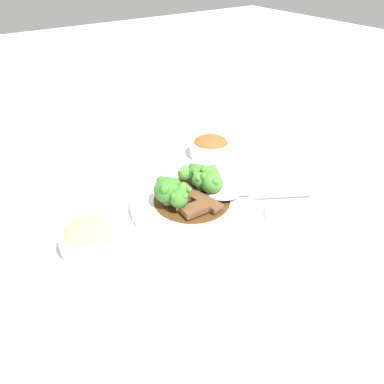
{
  "coord_description": "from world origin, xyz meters",
  "views": [
    {
      "loc": [
        0.36,
        0.52,
        0.47
      ],
      "look_at": [
        0.0,
        0.0,
        0.03
      ],
      "focal_mm": 35.0,
      "sensor_mm": 36.0,
      "label": 1
    }
  ],
  "objects_px": {
    "broccoli_floret_2": "(212,183)",
    "broccoli_floret_4": "(167,190)",
    "beef_strip_1": "(195,209)",
    "side_bowl_kimchi": "(211,146)",
    "main_plate": "(192,201)",
    "broccoli_floret_5": "(210,175)",
    "broccoli_floret_1": "(199,180)",
    "serving_spoon": "(231,193)",
    "broccoli_floret_7": "(196,173)",
    "broccoli_floret_0": "(179,198)",
    "sauce_dish": "(282,213)",
    "broccoli_floret_6": "(185,173)",
    "beef_strip_2": "(185,189)",
    "beef_strip_0": "(206,202)",
    "broccoli_floret_3": "(184,192)",
    "side_bowl_appetizer": "(89,237)"
  },
  "relations": [
    {
      "from": "broccoli_floret_1",
      "to": "broccoli_floret_3",
      "type": "relative_size",
      "value": 1.04
    },
    {
      "from": "broccoli_floret_2",
      "to": "side_bowl_kimchi",
      "type": "height_order",
      "value": "broccoli_floret_2"
    },
    {
      "from": "broccoli_floret_3",
      "to": "side_bowl_appetizer",
      "type": "bearing_deg",
      "value": 0.71
    },
    {
      "from": "sauce_dish",
      "to": "beef_strip_2",
      "type": "bearing_deg",
      "value": -51.79
    },
    {
      "from": "broccoli_floret_3",
      "to": "broccoli_floret_4",
      "type": "distance_m",
      "value": 0.03
    },
    {
      "from": "broccoli_floret_0",
      "to": "main_plate",
      "type": "bearing_deg",
      "value": -157.59
    },
    {
      "from": "main_plate",
      "to": "side_bowl_appetizer",
      "type": "bearing_deg",
      "value": 1.63
    },
    {
      "from": "beef_strip_0",
      "to": "broccoli_floret_4",
      "type": "relative_size",
      "value": 1.21
    },
    {
      "from": "broccoli_floret_7",
      "to": "beef_strip_1",
      "type": "bearing_deg",
      "value": 53.21
    },
    {
      "from": "broccoli_floret_7",
      "to": "broccoli_floret_3",
      "type": "bearing_deg",
      "value": 35.7
    },
    {
      "from": "beef_strip_0",
      "to": "beef_strip_2",
      "type": "xyz_separation_m",
      "value": [
        0.01,
        -0.06,
        -0.0
      ]
    },
    {
      "from": "sauce_dish",
      "to": "broccoli_floret_5",
      "type": "bearing_deg",
      "value": -62.93
    },
    {
      "from": "broccoli_floret_0",
      "to": "broccoli_floret_3",
      "type": "bearing_deg",
      "value": -145.76
    },
    {
      "from": "sauce_dish",
      "to": "beef_strip_1",
      "type": "bearing_deg",
      "value": -30.86
    },
    {
      "from": "broccoli_floret_6",
      "to": "broccoli_floret_7",
      "type": "bearing_deg",
      "value": 142.72
    },
    {
      "from": "serving_spoon",
      "to": "side_bowl_kimchi",
      "type": "bearing_deg",
      "value": -115.9
    },
    {
      "from": "beef_strip_0",
      "to": "beef_strip_2",
      "type": "height_order",
      "value": "beef_strip_0"
    },
    {
      "from": "main_plate",
      "to": "broccoli_floret_5",
      "type": "xyz_separation_m",
      "value": [
        -0.06,
        -0.01,
        0.04
      ]
    },
    {
      "from": "broccoli_floret_2",
      "to": "broccoli_floret_7",
      "type": "distance_m",
      "value": 0.06
    },
    {
      "from": "beef_strip_1",
      "to": "side_bowl_kimchi",
      "type": "relative_size",
      "value": 0.51
    },
    {
      "from": "beef_strip_0",
      "to": "broccoli_floret_0",
      "type": "distance_m",
      "value": 0.06
    },
    {
      "from": "broccoli_floret_5",
      "to": "side_bowl_appetizer",
      "type": "relative_size",
      "value": 0.48
    },
    {
      "from": "beef_strip_2",
      "to": "sauce_dish",
      "type": "distance_m",
      "value": 0.21
    },
    {
      "from": "beef_strip_0",
      "to": "main_plate",
      "type": "bearing_deg",
      "value": -73.21
    },
    {
      "from": "main_plate",
      "to": "broccoli_floret_2",
      "type": "relative_size",
      "value": 5.0
    },
    {
      "from": "broccoli_floret_6",
      "to": "sauce_dish",
      "type": "relative_size",
      "value": 0.58
    },
    {
      "from": "serving_spoon",
      "to": "broccoli_floret_0",
      "type": "bearing_deg",
      "value": -11.02
    },
    {
      "from": "beef_strip_1",
      "to": "side_bowl_kimchi",
      "type": "bearing_deg",
      "value": -133.71
    },
    {
      "from": "broccoli_floret_6",
      "to": "main_plate",
      "type": "bearing_deg",
      "value": 69.41
    },
    {
      "from": "beef_strip_1",
      "to": "side_bowl_appetizer",
      "type": "bearing_deg",
      "value": -10.07
    },
    {
      "from": "broccoli_floret_0",
      "to": "side_bowl_kimchi",
      "type": "height_order",
      "value": "broccoli_floret_0"
    },
    {
      "from": "beef_strip_2",
      "to": "main_plate",
      "type": "bearing_deg",
      "value": 86.32
    },
    {
      "from": "main_plate",
      "to": "sauce_dish",
      "type": "height_order",
      "value": "main_plate"
    },
    {
      "from": "broccoli_floret_2",
      "to": "broccoli_floret_4",
      "type": "height_order",
      "value": "broccoli_floret_4"
    },
    {
      "from": "beef_strip_0",
      "to": "broccoli_floret_0",
      "type": "relative_size",
      "value": 1.61
    },
    {
      "from": "main_plate",
      "to": "serving_spoon",
      "type": "distance_m",
      "value": 0.08
    },
    {
      "from": "sauce_dish",
      "to": "broccoli_floret_4",
      "type": "bearing_deg",
      "value": -38.79
    },
    {
      "from": "broccoli_floret_4",
      "to": "sauce_dish",
      "type": "distance_m",
      "value": 0.24
    },
    {
      "from": "sauce_dish",
      "to": "broccoli_floret_6",
      "type": "bearing_deg",
      "value": -60.32
    },
    {
      "from": "broccoli_floret_1",
      "to": "broccoli_floret_3",
      "type": "height_order",
      "value": "broccoli_floret_1"
    },
    {
      "from": "beef_strip_2",
      "to": "broccoli_floret_0",
      "type": "xyz_separation_m",
      "value": [
        0.05,
        0.05,
        0.02
      ]
    },
    {
      "from": "broccoli_floret_6",
      "to": "serving_spoon",
      "type": "bearing_deg",
      "value": 117.03
    },
    {
      "from": "main_plate",
      "to": "broccoli_floret_6",
      "type": "relative_size",
      "value": 6.47
    },
    {
      "from": "broccoli_floret_5",
      "to": "side_bowl_kimchi",
      "type": "relative_size",
      "value": 0.47
    },
    {
      "from": "side_bowl_kimchi",
      "to": "broccoli_floret_0",
      "type": "bearing_deg",
      "value": 39.43
    },
    {
      "from": "beef_strip_2",
      "to": "broccoli_floret_4",
      "type": "xyz_separation_m",
      "value": [
        0.05,
        0.02,
        0.03
      ]
    },
    {
      "from": "broccoli_floret_4",
      "to": "broccoli_floret_1",
      "type": "bearing_deg",
      "value": 179.68
    },
    {
      "from": "broccoli_floret_7",
      "to": "main_plate",
      "type": "bearing_deg",
      "value": 45.93
    },
    {
      "from": "broccoli_floret_1",
      "to": "serving_spoon",
      "type": "height_order",
      "value": "broccoli_floret_1"
    },
    {
      "from": "main_plate",
      "to": "beef_strip_0",
      "type": "distance_m",
      "value": 0.04
    }
  ]
}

